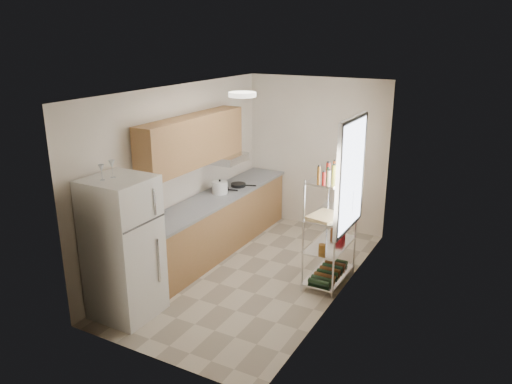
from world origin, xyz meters
TOP-DOWN VIEW (x-y plane):
  - room at (0.00, 0.00)m, footprint 2.52×4.42m
  - counter_run at (-0.92, 0.44)m, footprint 0.63×3.51m
  - upper_cabinets at (-1.05, 0.10)m, footprint 0.33×2.20m
  - range_hood at (-1.00, 0.90)m, footprint 0.50×0.60m
  - window at (1.23, 0.35)m, footprint 0.06×1.00m
  - bakers_rack at (1.00, 0.30)m, footprint 0.45×0.90m
  - ceiling_dome at (0.00, -0.30)m, footprint 0.34×0.34m
  - refrigerator at (-0.87, -1.64)m, footprint 0.71×0.71m
  - wine_glass_a at (-0.92, -1.65)m, footprint 0.07×0.07m
  - wine_glass_b at (-0.95, -1.78)m, footprint 0.06×0.06m
  - rice_cooker at (-0.93, 0.58)m, footprint 0.24×0.24m
  - frying_pan_large at (-0.99, 0.72)m, footprint 0.28×0.28m
  - frying_pan_small at (-0.86, 1.03)m, footprint 0.31×0.31m
  - cutting_board at (0.99, 0.11)m, footprint 0.42×0.50m
  - espresso_machine at (1.13, 0.53)m, footprint 0.24×0.30m
  - storage_bag at (1.05, 0.58)m, footprint 0.10×0.14m

SIDE VIEW (x-z plane):
  - counter_run at x=-0.92m, z-range 0.00..0.90m
  - storage_bag at x=1.05m, z-range 0.56..0.72m
  - refrigerator at x=-0.87m, z-range 0.00..1.73m
  - frying_pan_large at x=-0.99m, z-range 0.90..0.94m
  - frying_pan_small at x=-0.86m, z-range 0.90..0.95m
  - rice_cooker at x=-0.93m, z-range 0.90..1.09m
  - cutting_board at x=0.99m, z-range 1.01..1.04m
  - bakers_rack at x=1.00m, z-range 0.24..1.97m
  - espresso_machine at x=1.13m, z-range 1.01..1.31m
  - room at x=0.00m, z-range -0.01..2.61m
  - range_hood at x=-1.00m, z-range 1.33..1.45m
  - window at x=1.23m, z-range 0.82..2.28m
  - upper_cabinets at x=-1.05m, z-range 1.45..2.17m
  - wine_glass_b at x=-0.95m, z-range 1.73..1.91m
  - wine_glass_a at x=-0.92m, z-range 1.73..1.93m
  - ceiling_dome at x=0.00m, z-range 2.54..2.60m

